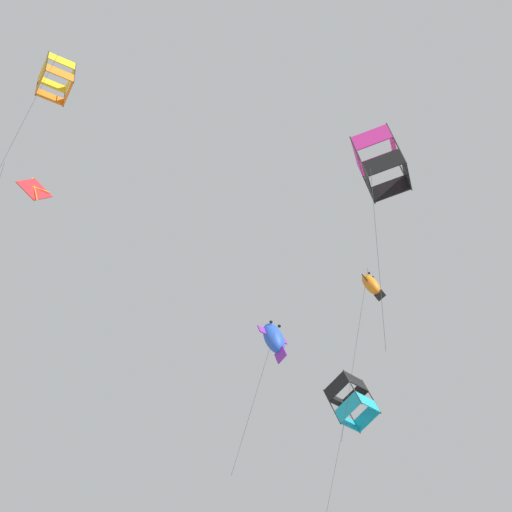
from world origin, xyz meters
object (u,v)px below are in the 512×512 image
kite_diamond_far_centre (32,192)px  kite_box_mid_left (381,163)px  kite_box_highest (56,79)px  kite_fish_near_left (371,285)px  kite_fish_near_right (274,338)px  kite_box_low_drifter (352,401)px

kite_diamond_far_centre → kite_box_mid_left: bearing=117.8°
kite_box_highest → kite_diamond_far_centre: bearing=-100.9°
kite_box_highest → kite_fish_near_left: bearing=-165.1°
kite_fish_near_right → kite_fish_near_left: bearing=150.2°
kite_diamond_far_centre → kite_fish_near_left: 16.93m
kite_fish_near_right → kite_box_low_drifter: (3.29, -3.30, -1.61)m
kite_box_mid_left → kite_box_low_drifter: 13.52m
kite_box_highest → kite_fish_near_left: (13.92, -11.19, 0.27)m
kite_box_mid_left → kite_box_highest: size_ratio=0.87×
kite_box_highest → kite_box_low_drifter: bearing=-158.3°
kite_box_mid_left → kite_fish_near_left: bearing=-169.9°
kite_box_low_drifter → kite_fish_near_left: bearing=76.3°
kite_diamond_far_centre → kite_box_low_drifter: kite_diamond_far_centre is taller
kite_box_mid_left → kite_fish_near_left: kite_fish_near_left is taller
kite_box_highest → kite_box_low_drifter: size_ratio=1.28×
kite_fish_near_right → kite_box_low_drifter: kite_fish_near_right is taller
kite_box_mid_left → kite_box_highest: bearing=-66.7°
kite_box_mid_left → kite_fish_near_right: 10.99m
kite_box_mid_left → kite_box_low_drifter: (13.30, 1.21, -2.12)m
kite_box_mid_left → kite_box_highest: kite_box_highest is taller
kite_diamond_far_centre → kite_box_mid_left: size_ratio=1.19×
kite_diamond_far_centre → kite_box_highest: bearing=55.6°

